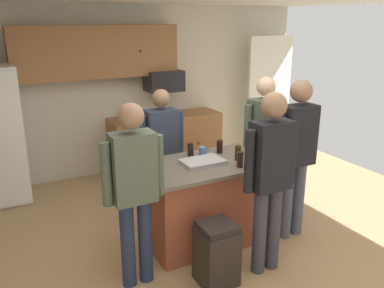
{
  "coord_description": "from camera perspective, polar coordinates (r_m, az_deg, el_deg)",
  "views": [
    {
      "loc": [
        -1.95,
        -3.33,
        2.39
      ],
      "look_at": [
        0.04,
        0.47,
        1.05
      ],
      "focal_mm": 37.83,
      "sensor_mm": 36.0,
      "label": 1
    }
  ],
  "objects": [
    {
      "name": "floor",
      "position": [
        4.54,
        2.39,
        -14.46
      ],
      "size": [
        7.04,
        7.04,
        0.0
      ],
      "primitive_type": "plane",
      "color": "tan",
      "rests_on": "ground"
    },
    {
      "name": "back_wall",
      "position": [
        6.53,
        -9.9,
        7.45
      ],
      "size": [
        6.4,
        0.1,
        2.6
      ],
      "primitive_type": "cube",
      "color": "beige",
      "rests_on": "ground"
    },
    {
      "name": "french_door_window_panel",
      "position": [
        7.43,
        10.77,
        7.02
      ],
      "size": [
        0.9,
        0.06,
        2.0
      ],
      "primitive_type": "cube",
      "color": "white",
      "rests_on": "ground"
    },
    {
      "name": "cabinet_run_upper",
      "position": [
        6.15,
        -13.24,
        12.54
      ],
      "size": [
        2.4,
        0.38,
        0.75
      ],
      "color": "#936038"
    },
    {
      "name": "cabinet_run_lower",
      "position": [
        6.64,
        -3.74,
        0.29
      ],
      "size": [
        1.8,
        0.63,
        0.9
      ],
      "color": "#936038",
      "rests_on": "ground"
    },
    {
      "name": "microwave_over_range",
      "position": [
        6.43,
        -3.98,
        8.88
      ],
      "size": [
        0.56,
        0.4,
        0.32
      ],
      "primitive_type": "cube",
      "color": "black"
    },
    {
      "name": "kitchen_island",
      "position": [
        4.47,
        1.8,
        -8.18
      ],
      "size": [
        1.4,
        0.85,
        0.92
      ],
      "color": "#9E4C33",
      "rests_on": "ground"
    },
    {
      "name": "person_guest_left",
      "position": [
        4.88,
        -4.23,
        -0.25
      ],
      "size": [
        0.57,
        0.22,
        1.61
      ],
      "rotation": [
        0.0,
        0.0,
        -1.36
      ],
      "color": "#4C5166",
      "rests_on": "ground"
    },
    {
      "name": "person_guest_by_door",
      "position": [
        4.51,
        14.53,
        -0.66
      ],
      "size": [
        0.57,
        0.24,
        1.79
      ],
      "rotation": [
        0.0,
        0.0,
        2.78
      ],
      "color": "#4C5166",
      "rests_on": "ground"
    },
    {
      "name": "person_elder_center",
      "position": [
        3.59,
        -8.18,
        -5.62
      ],
      "size": [
        0.57,
        0.23,
        1.72
      ],
      "rotation": [
        0.0,
        0.0,
        0.38
      ],
      "color": "#232D4C",
      "rests_on": "ground"
    },
    {
      "name": "person_host_foreground",
      "position": [
        5.01,
        10.04,
        1.03
      ],
      "size": [
        0.57,
        0.23,
        1.74
      ],
      "rotation": [
        0.0,
        0.0,
        -2.86
      ],
      "color": "#232D4C",
      "rests_on": "ground"
    },
    {
      "name": "person_guest_right",
      "position": [
        3.81,
        10.95,
        -3.83
      ],
      "size": [
        0.57,
        0.23,
        1.78
      ],
      "rotation": [
        0.0,
        0.0,
        1.91
      ],
      "color": "#383842",
      "rests_on": "ground"
    },
    {
      "name": "glass_pilsner",
      "position": [
        4.37,
        6.48,
        -1.28
      ],
      "size": [
        0.06,
        0.06,
        0.16
      ],
      "color": "#2F1E0B",
      "rests_on": "kitchen_island"
    },
    {
      "name": "glass_short_whisky",
      "position": [
        4.48,
        -0.21,
        -0.77
      ],
      "size": [
        0.07,
        0.07,
        0.15
      ],
      "color": "black",
      "rests_on": "kitchen_island"
    },
    {
      "name": "mug_blue_stoneware",
      "position": [
        4.47,
        1.49,
        -1.08
      ],
      "size": [
        0.12,
        0.08,
        0.11
      ],
      "color": "#4C6B99",
      "rests_on": "kitchen_island"
    },
    {
      "name": "glass_dark_ale",
      "position": [
        4.18,
        6.8,
        -2.16
      ],
      "size": [
        0.07,
        0.07,
        0.16
      ],
      "color": "black",
      "rests_on": "kitchen_island"
    },
    {
      "name": "tumbler_amber",
      "position": [
        4.6,
        3.92,
        -0.35
      ],
      "size": [
        0.07,
        0.07,
        0.15
      ],
      "color": "black",
      "rests_on": "kitchen_island"
    },
    {
      "name": "serving_tray",
      "position": [
        4.26,
        1.49,
        -2.51
      ],
      "size": [
        0.44,
        0.3,
        0.04
      ],
      "color": "#B7B7BC",
      "rests_on": "kitchen_island"
    },
    {
      "name": "trash_bin",
      "position": [
        3.89,
        3.47,
        -15.15
      ],
      "size": [
        0.34,
        0.34,
        0.61
      ],
      "color": "black",
      "rests_on": "ground"
    }
  ]
}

